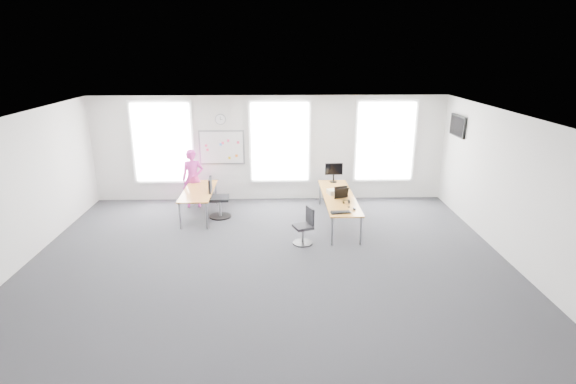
{
  "coord_description": "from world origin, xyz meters",
  "views": [
    {
      "loc": [
        0.17,
        -8.56,
        4.25
      ],
      "look_at": [
        0.45,
        1.2,
        1.1
      ],
      "focal_mm": 28.0,
      "sensor_mm": 36.0,
      "label": 1
    }
  ],
  "objects_px": {
    "person": "(193,178)",
    "keyboard": "(341,212)",
    "headphones": "(346,202)",
    "monitor": "(334,171)",
    "desk_right": "(339,198)",
    "chair_right": "(305,228)",
    "chair_left": "(217,200)",
    "desk_left": "(199,193)"
  },
  "relations": [
    {
      "from": "desk_right",
      "to": "chair_right",
      "type": "height_order",
      "value": "chair_right"
    },
    {
      "from": "keyboard",
      "to": "monitor",
      "type": "distance_m",
      "value": 2.43
    },
    {
      "from": "desk_left",
      "to": "keyboard",
      "type": "height_order",
      "value": "keyboard"
    },
    {
      "from": "chair_right",
      "to": "chair_left",
      "type": "xyz_separation_m",
      "value": [
        -2.18,
        1.73,
        0.1
      ]
    },
    {
      "from": "desk_right",
      "to": "desk_left",
      "type": "xyz_separation_m",
      "value": [
        -3.59,
        0.57,
        -0.01
      ]
    },
    {
      "from": "keyboard",
      "to": "monitor",
      "type": "xyz_separation_m",
      "value": [
        0.14,
        2.41,
        0.31
      ]
    },
    {
      "from": "desk_left",
      "to": "chair_right",
      "type": "xyz_separation_m",
      "value": [
        2.66,
        -1.83,
        -0.28
      ]
    },
    {
      "from": "desk_left",
      "to": "headphones",
      "type": "xyz_separation_m",
      "value": [
        3.69,
        -1.14,
        0.1
      ]
    },
    {
      "from": "desk_left",
      "to": "keyboard",
      "type": "bearing_deg",
      "value": -26.84
    },
    {
      "from": "desk_right",
      "to": "person",
      "type": "relative_size",
      "value": 1.78
    },
    {
      "from": "chair_right",
      "to": "monitor",
      "type": "xyz_separation_m",
      "value": [
        0.95,
        2.48,
        0.66
      ]
    },
    {
      "from": "chair_right",
      "to": "desk_left",
      "type": "bearing_deg",
      "value": -145.45
    },
    {
      "from": "keyboard",
      "to": "headphones",
      "type": "bearing_deg",
      "value": 60.82
    },
    {
      "from": "chair_right",
      "to": "person",
      "type": "xyz_separation_m",
      "value": [
        -2.93,
        2.59,
        0.44
      ]
    },
    {
      "from": "chair_left",
      "to": "person",
      "type": "xyz_separation_m",
      "value": [
        -0.75,
        0.86,
        0.34
      ]
    },
    {
      "from": "desk_right",
      "to": "keyboard",
      "type": "height_order",
      "value": "keyboard"
    },
    {
      "from": "headphones",
      "to": "monitor",
      "type": "distance_m",
      "value": 1.81
    },
    {
      "from": "person",
      "to": "monitor",
      "type": "distance_m",
      "value": 3.89
    },
    {
      "from": "desk_left",
      "to": "chair_left",
      "type": "xyz_separation_m",
      "value": [
        0.49,
        -0.1,
        -0.18
      ]
    },
    {
      "from": "chair_right",
      "to": "person",
      "type": "height_order",
      "value": "person"
    },
    {
      "from": "desk_right",
      "to": "chair_right",
      "type": "distance_m",
      "value": 1.59
    },
    {
      "from": "monitor",
      "to": "person",
      "type": "bearing_deg",
      "value": 175.94
    },
    {
      "from": "person",
      "to": "headphones",
      "type": "height_order",
      "value": "person"
    },
    {
      "from": "chair_left",
      "to": "headphones",
      "type": "relative_size",
      "value": 6.53
    },
    {
      "from": "desk_right",
      "to": "chair_right",
      "type": "xyz_separation_m",
      "value": [
        -0.93,
        -1.26,
        -0.29
      ]
    },
    {
      "from": "headphones",
      "to": "person",
      "type": "bearing_deg",
      "value": 158.96
    },
    {
      "from": "desk_right",
      "to": "person",
      "type": "bearing_deg",
      "value": 160.98
    },
    {
      "from": "keyboard",
      "to": "headphones",
      "type": "xyz_separation_m",
      "value": [
        0.22,
        0.62,
        0.03
      ]
    },
    {
      "from": "desk_left",
      "to": "chair_left",
      "type": "bearing_deg",
      "value": -11.99
    },
    {
      "from": "chair_left",
      "to": "desk_right",
      "type": "bearing_deg",
      "value": -101.72
    },
    {
      "from": "chair_right",
      "to": "monitor",
      "type": "height_order",
      "value": "monitor"
    },
    {
      "from": "person",
      "to": "keyboard",
      "type": "height_order",
      "value": "person"
    },
    {
      "from": "chair_left",
      "to": "keyboard",
      "type": "xyz_separation_m",
      "value": [
        2.99,
        -1.65,
        0.24
      ]
    },
    {
      "from": "desk_right",
      "to": "chair_left",
      "type": "xyz_separation_m",
      "value": [
        -3.1,
        0.47,
        -0.19
      ]
    },
    {
      "from": "chair_left",
      "to": "headphones",
      "type": "distance_m",
      "value": 3.38
    },
    {
      "from": "headphones",
      "to": "monitor",
      "type": "height_order",
      "value": "monitor"
    },
    {
      "from": "chair_right",
      "to": "keyboard",
      "type": "relative_size",
      "value": 1.86
    },
    {
      "from": "keyboard",
      "to": "monitor",
      "type": "height_order",
      "value": "monitor"
    },
    {
      "from": "chair_left",
      "to": "headphones",
      "type": "xyz_separation_m",
      "value": [
        3.2,
        -1.03,
        0.28
      ]
    },
    {
      "from": "person",
      "to": "keyboard",
      "type": "distance_m",
      "value": 4.51
    },
    {
      "from": "desk_right",
      "to": "chair_left",
      "type": "bearing_deg",
      "value": 171.37
    },
    {
      "from": "desk_right",
      "to": "person",
      "type": "height_order",
      "value": "person"
    }
  ]
}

